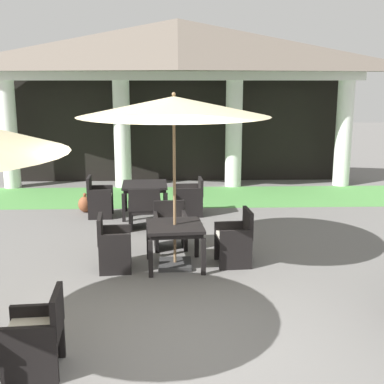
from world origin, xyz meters
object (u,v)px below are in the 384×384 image
(patio_table_near_foreground, at_px, (145,188))
(patio_chair_far_back_east, at_px, (235,239))
(patio_chair_far_back_north, at_px, (170,226))
(patio_chair_near_foreground_south, at_px, (145,210))
(patio_table_far_back, at_px, (175,230))
(patio_chair_far_back_west, at_px, (113,244))
(patio_chair_mid_right_east, at_px, (37,335))
(patio_chair_near_foreground_east, at_px, (190,197))
(patio_umbrella_far_back, at_px, (174,108))
(terracotta_urn, at_px, (85,204))
(patio_chair_near_foreground_west, at_px, (99,199))

(patio_table_near_foreground, xyz_separation_m, patio_chair_far_back_east, (1.64, -3.06, -0.21))
(patio_table_near_foreground, relative_size, patio_chair_far_back_north, 1.26)
(patio_chair_near_foreground_south, height_order, patio_chair_far_back_north, patio_chair_near_foreground_south)
(patio_table_far_back, bearing_deg, patio_chair_far_back_west, -174.98)
(patio_chair_far_back_east, bearing_deg, patio_chair_mid_right_east, 136.69)
(patio_table_near_foreground, xyz_separation_m, patio_chair_near_foreground_east, (1.00, 0.05, -0.23))
(patio_umbrella_far_back, relative_size, patio_chair_far_back_east, 3.23)
(patio_chair_near_foreground_south, distance_m, patio_chair_far_back_east, 2.59)
(patio_table_far_back, relative_size, patio_chair_far_back_west, 1.09)
(patio_chair_far_back_east, bearing_deg, patio_chair_near_foreground_south, 32.71)
(patio_chair_near_foreground_east, relative_size, patio_umbrella_far_back, 0.28)
(patio_chair_far_back_north, bearing_deg, terracotta_urn, -57.26)
(patio_chair_far_back_east, xyz_separation_m, patio_chair_far_back_west, (-1.96, -0.17, -0.00))
(patio_chair_mid_right_east, distance_m, patio_table_far_back, 3.27)
(patio_chair_far_back_north, height_order, patio_chair_far_back_west, patio_chair_far_back_west)
(patio_chair_near_foreground_east, height_order, terracotta_urn, patio_chair_near_foreground_east)
(patio_table_near_foreground, bearing_deg, patio_chair_far_back_east, -61.80)
(patio_chair_near_foreground_west, relative_size, patio_chair_far_back_east, 0.99)
(patio_table_far_back, distance_m, patio_chair_far_back_north, 1.00)
(patio_umbrella_far_back, bearing_deg, patio_chair_near_foreground_east, 83.93)
(patio_chair_near_foreground_south, distance_m, patio_chair_far_back_west, 2.25)
(patio_chair_near_foreground_south, relative_size, patio_chair_near_foreground_west, 0.96)
(patio_table_far_back, height_order, patio_chair_far_back_west, patio_chair_far_back_west)
(patio_table_near_foreground, xyz_separation_m, patio_table_far_back, (0.66, -3.15, -0.03))
(patio_chair_near_foreground_west, bearing_deg, patio_chair_far_back_west, 9.21)
(patio_chair_near_foreground_south, bearing_deg, terracotta_urn, 133.38)
(patio_chair_mid_right_east, relative_size, patio_chair_far_back_east, 0.95)
(patio_chair_mid_right_east, height_order, patio_chair_far_back_east, patio_chair_far_back_east)
(patio_chair_near_foreground_east, distance_m, patio_chair_far_back_east, 3.18)
(patio_umbrella_far_back, height_order, patio_chair_far_back_north, patio_umbrella_far_back)
(patio_chair_near_foreground_east, bearing_deg, patio_table_far_back, 170.89)
(patio_chair_near_foreground_east, height_order, patio_table_far_back, patio_chair_near_foreground_east)
(patio_table_near_foreground, distance_m, patio_chair_near_foreground_east, 1.03)
(patio_chair_mid_right_east, bearing_deg, patio_umbrella_far_back, -30.18)
(patio_chair_far_back_east, distance_m, patio_chair_far_back_west, 1.97)
(patio_chair_near_foreground_south, relative_size, patio_chair_mid_right_east, 1.00)
(patio_chair_near_foreground_south, height_order, patio_chair_far_back_east, patio_chair_far_back_east)
(patio_table_near_foreground, xyz_separation_m, patio_umbrella_far_back, (0.66, -3.15, 1.91))
(patio_chair_far_back_east, relative_size, patio_chair_far_back_west, 1.04)
(patio_chair_mid_right_east, xyz_separation_m, patio_chair_far_back_north, (1.32, 3.92, -0.01))
(patio_chair_far_back_north, xyz_separation_m, patio_chair_far_back_west, (-0.89, -1.06, 0.03))
(patio_chair_mid_right_east, distance_m, patio_chair_far_back_west, 2.89)
(patio_umbrella_far_back, relative_size, patio_chair_far_back_north, 3.63)
(terracotta_urn, bearing_deg, patio_chair_far_back_east, -48.50)
(patio_table_near_foreground, relative_size, terracotta_urn, 2.30)
(patio_chair_near_foreground_south, bearing_deg, patio_chair_far_back_west, -102.47)
(terracotta_urn, bearing_deg, patio_umbrella_far_back, -59.73)
(patio_table_far_back, distance_m, patio_chair_far_back_east, 1.00)
(patio_table_near_foreground, height_order, patio_chair_far_back_west, patio_chair_far_back_west)
(patio_chair_mid_right_east, distance_m, patio_chair_far_back_north, 4.14)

